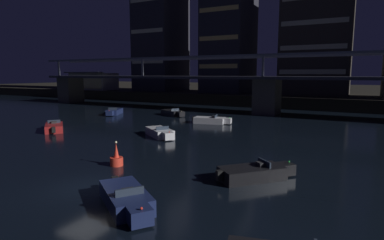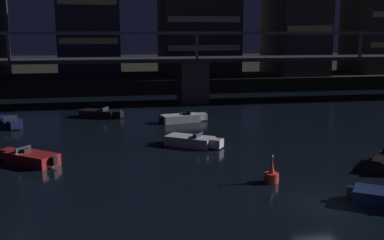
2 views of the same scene
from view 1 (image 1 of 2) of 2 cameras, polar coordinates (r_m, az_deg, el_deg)
name	(u,v)px [view 1 (image 1 of 2)]	position (r m, az deg, el deg)	size (l,w,h in m)	color
ground_plane	(84,188)	(19.40, -18.75, -11.42)	(400.00, 400.00, 0.00)	black
far_riverbank	(311,92)	(99.59, 20.54, 4.71)	(240.00, 80.00, 2.20)	black
river_bridge	(267,86)	(52.34, 13.37, 6.02)	(95.89, 6.40, 9.38)	#4C4944
tower_west_low	(161,18)	(83.69, -5.61, 17.67)	(9.79, 12.32, 36.11)	#282833
tower_west_tall	(229,27)	(74.15, 6.71, 16.31)	(9.43, 12.18, 29.57)	#282833
tower_central	(317,37)	(70.64, 21.50, 13.73)	(12.91, 11.01, 23.49)	#38332D
waterfront_pavilion	(94,81)	(89.05, -17.25, 6.65)	(12.40, 7.40, 4.70)	#B2AD9E
speedboat_near_left	(160,133)	(32.82, -5.72, -2.26)	(4.73, 3.91, 1.16)	silver
speedboat_near_center	(54,127)	(39.19, -23.48, -1.19)	(4.60, 4.14, 1.16)	maroon
speedboat_near_right	(173,113)	(49.16, -3.44, 1.28)	(4.94, 3.40, 1.16)	black
speedboat_mid_left	(114,112)	(52.04, -13.82, 1.44)	(3.33, 4.98, 1.16)	#19234C
speedboat_mid_right	(127,199)	(16.14, -11.66, -13.64)	(4.73, 3.93, 1.16)	#19234C
speedboat_far_left	(255,173)	(20.02, 11.23, -9.26)	(4.27, 4.49, 1.16)	black
speedboat_far_center	(211,120)	(41.33, 3.44, -0.06)	(5.23, 2.48, 1.16)	silver
channel_buoy	(117,159)	(23.05, -13.39, -6.83)	(0.90, 0.90, 1.76)	red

